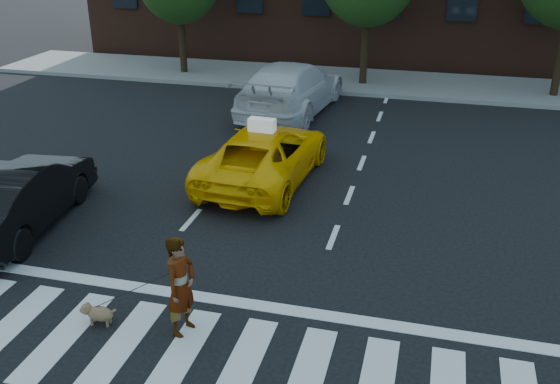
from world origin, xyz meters
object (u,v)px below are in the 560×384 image
taxi (265,155)px  woman (181,286)px  white_suv (291,88)px  dog (97,313)px  black_sedan (19,195)px

taxi → woman: woman is taller
white_suv → dog: size_ratio=9.19×
dog → woman: bearing=1.2°
white_suv → black_sedan: bearing=75.2°
taxi → black_sedan: black_sedan is taller
white_suv → woman: bearing=101.1°
black_sedan → woman: bearing=144.5°
black_sedan → white_suv: (3.60, 9.72, 0.12)m
woman → dog: woman is taller
black_sedan → taxi: bearing=-146.2°
taxi → white_suv: size_ratio=0.83×
black_sedan → woman: woman is taller
taxi → dog: bearing=85.0°
taxi → dog: (-1.00, -6.56, -0.47)m
taxi → woman: size_ratio=2.90×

